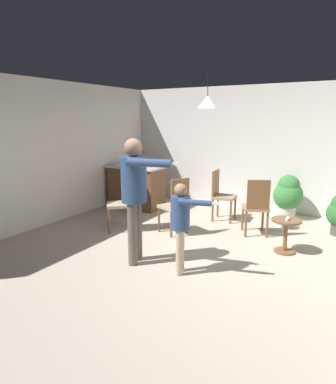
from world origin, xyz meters
The scene contains 14 objects.
ground centered at (0.00, 0.00, 0.00)m, with size 7.68×7.68×0.00m, color #B2A893.
wall_back centered at (0.00, 3.20, 1.35)m, with size 6.40×0.10×2.70m, color silver.
wall_left centered at (-3.20, 0.00, 1.35)m, with size 0.10×6.40×2.70m, color silver.
kitchen_counter centered at (-2.45, 1.91, 0.48)m, with size 1.26×0.66×0.95m.
side_table_by_couch centered at (1.05, 0.87, 0.33)m, with size 0.44×0.44×0.52m.
person_adult centered at (-0.68, -0.57, 1.08)m, with size 0.89×0.49×1.74m.
person_child centered at (0.02, -0.55, 0.75)m, with size 0.64×0.34×1.20m.
dining_chair_by_counter centered at (-0.42, 1.95, 0.55)m, with size 0.46×0.46×1.00m.
dining_chair_near_wall centered at (-0.79, 0.77, 0.55)m, with size 0.55×0.55×1.00m.
dining_chair_centre_back centered at (0.44, 1.40, 0.55)m, with size 0.56×0.56×1.00m.
dining_chair_spare centered at (-1.72, 0.48, 0.55)m, with size 0.59×0.59×1.00m.
potted_plant_corner centered at (0.71, 2.75, 0.49)m, with size 0.58×0.58×0.90m.
spare_remote_on_table centered at (1.07, 0.85, 0.54)m, with size 0.04×0.13×0.04m, color white.
ceiling_light_pendant centered at (-0.31, 0.93, 2.25)m, with size 0.32×0.32×0.55m.
Camera 1 is at (1.95, -4.18, 2.00)m, focal length 31.42 mm.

